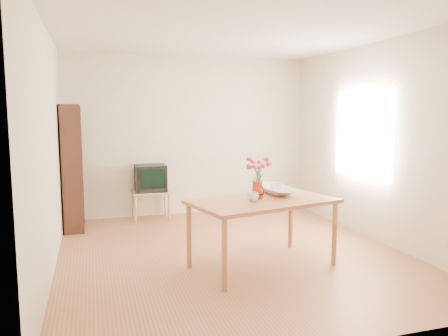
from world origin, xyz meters
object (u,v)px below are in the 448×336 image
object	(u,v)px
mug	(253,197)
table	(263,206)
television	(150,178)
bowl	(276,174)
pitcher	(257,191)

from	to	relation	value
mug	table	bearing A→B (deg)	-166.61
table	television	xyz separation A→B (m)	(-0.88, 2.53, -0.01)
mug	television	world-z (taller)	television
bowl	television	bearing A→B (deg)	117.85
pitcher	mug	size ratio (longest dim) A/B	1.73
television	table	bearing A→B (deg)	-69.27
table	mug	xyz separation A→B (m)	(-0.13, -0.05, 0.12)
bowl	television	world-z (taller)	bowl
table	pitcher	size ratio (longest dim) A/B	8.20
mug	bowl	xyz separation A→B (m)	(0.43, 0.36, 0.18)
bowl	television	size ratio (longest dim) A/B	1.00
table	television	bearing A→B (deg)	95.57
table	pitcher	bearing A→B (deg)	112.72
pitcher	bowl	size ratio (longest dim) A/B	0.43
pitcher	bowl	xyz separation A→B (m)	(0.33, 0.25, 0.14)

